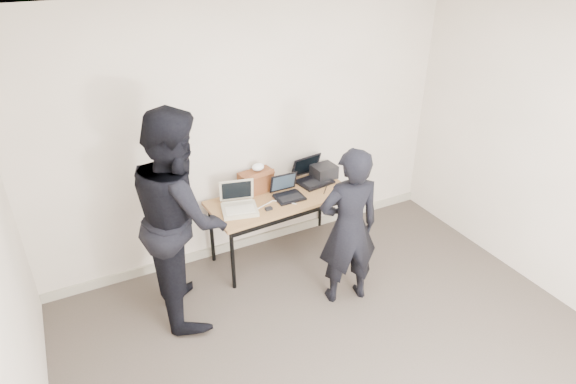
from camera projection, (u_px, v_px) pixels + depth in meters
room at (386, 247)px, 3.13m from camera, size 4.60×4.60×2.80m
desk at (281, 202)px, 5.02m from camera, size 1.54×0.74×0.72m
laptop_beige at (239, 205)px, 4.75m from camera, size 0.41×0.40×0.28m
laptop_center at (287, 192)px, 4.99m from camera, size 0.30×0.29×0.23m
laptop_right at (312, 176)px, 5.29m from camera, size 0.41×0.40×0.27m
leather_satchel at (256, 181)px, 5.04m from camera, size 0.38×0.22×0.25m
tissue at (258, 167)px, 4.98m from camera, size 0.15×0.12×0.08m
equipment_box at (324, 172)px, 5.36m from camera, size 0.27×0.23×0.15m
power_brick at (269, 209)px, 4.77m from camera, size 0.07×0.05×0.03m
cables at (291, 195)px, 5.03m from camera, size 0.98×0.41×0.01m
person_typist at (349, 228)px, 4.36m from camera, size 0.63×0.48×1.58m
person_observer at (180, 216)px, 4.16m from camera, size 0.83×1.02×1.98m
baseboard at (255, 239)px, 5.51m from camera, size 4.50×0.03×0.10m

